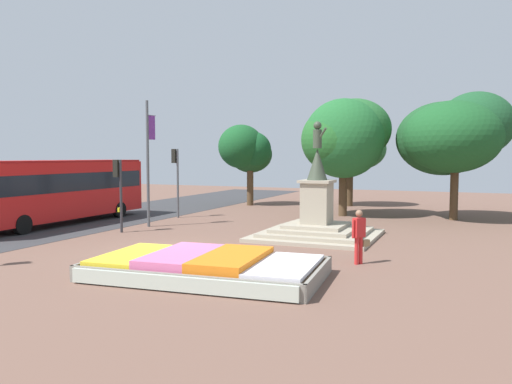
{
  "coord_description": "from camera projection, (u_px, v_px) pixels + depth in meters",
  "views": [
    {
      "loc": [
        10.04,
        -15.45,
        3.52
      ],
      "look_at": [
        2.85,
        1.5,
        2.2
      ],
      "focal_mm": 35.0,
      "sensor_mm": 36.0,
      "label": 1
    }
  ],
  "objects": [
    {
      "name": "park_tree_street_side",
      "position": [
        350.0,
        143.0,
        35.16
      ],
      "size": [
        5.14,
        4.15,
        6.68
      ],
      "color": "#4C3823",
      "rests_on": "ground_plane"
    },
    {
      "name": "traffic_light_mid_block",
      "position": [
        119.0,
        182.0,
        22.95
      ],
      "size": [
        0.41,
        0.3,
        3.36
      ],
      "color": "#2D2D33",
      "rests_on": "ground_plane"
    },
    {
      "name": "flower_planter",
      "position": [
        205.0,
        267.0,
        14.52
      ],
      "size": [
        7.03,
        4.24,
        0.71
      ],
      "color": "#38281C",
      "rests_on": "ground_plane"
    },
    {
      "name": "traffic_light_far_corner",
      "position": [
        176.0,
        170.0,
        28.5
      ],
      "size": [
        0.41,
        0.29,
        3.93
      ],
      "color": "#4C5156",
      "rests_on": "ground_plane"
    },
    {
      "name": "statue_monument",
      "position": [
        317.0,
        219.0,
        21.67
      ],
      "size": [
        5.07,
        5.07,
        5.02
      ],
      "color": "#9F9581",
      "rests_on": "ground_plane"
    },
    {
      "name": "banner_pole",
      "position": [
        148.0,
        161.0,
        24.77
      ],
      "size": [
        0.16,
        0.71,
        6.27
      ],
      "color": "#4C5156",
      "rests_on": "ground_plane"
    },
    {
      "name": "park_tree_far_right",
      "position": [
        247.0,
        150.0,
        35.74
      ],
      "size": [
        3.76,
        3.99,
        5.77
      ],
      "color": "#4C3823",
      "rests_on": "ground_plane"
    },
    {
      "name": "pedestrian_with_handbag",
      "position": [
        359.0,
        233.0,
        16.24
      ],
      "size": [
        0.51,
        0.63,
        1.78
      ],
      "color": "red",
      "rests_on": "ground_plane"
    },
    {
      "name": "city_bus",
      "position": [
        55.0,
        188.0,
        25.62
      ],
      "size": [
        2.6,
        11.34,
        3.31
      ],
      "color": "red",
      "rests_on": "ground_plane"
    },
    {
      "name": "ground_plane",
      "position": [
        169.0,
        252.0,
        18.35
      ],
      "size": [
        74.32,
        74.32,
        0.0
      ],
      "primitive_type": "plane",
      "color": "brown"
    },
    {
      "name": "park_tree_behind_statue",
      "position": [
        345.0,
        137.0,
        29.02
      ],
      "size": [
        5.09,
        5.2,
        6.9
      ],
      "color": "#4C3823",
      "rests_on": "ground_plane"
    },
    {
      "name": "park_tree_far_left",
      "position": [
        453.0,
        135.0,
        27.53
      ],
      "size": [
        6.31,
        6.53,
        7.05
      ],
      "color": "#4C3823",
      "rests_on": "ground_plane"
    }
  ]
}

